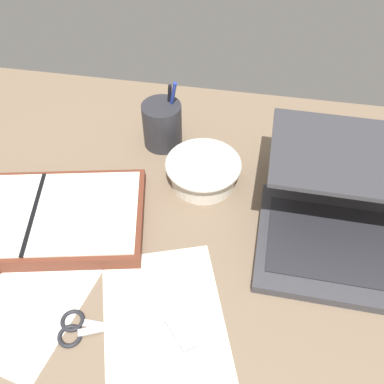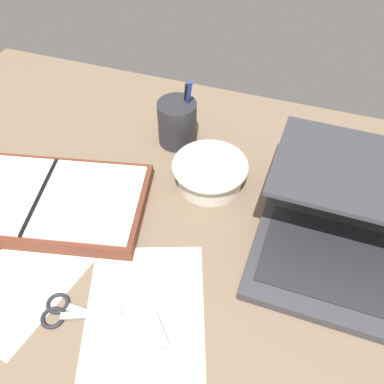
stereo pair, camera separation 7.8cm
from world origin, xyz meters
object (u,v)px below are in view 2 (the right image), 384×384
(laptop, at_px, (349,233))
(pen_cup, at_px, (177,122))
(scissors, at_px, (64,311))
(bowl, at_px, (210,172))
(planner, at_px, (42,201))

(laptop, bearing_deg, pen_cup, 154.02)
(pen_cup, distance_m, scissors, 0.47)
(scissors, bearing_deg, bowl, 57.30)
(bowl, relative_size, planner, 0.35)
(pen_cup, xyz_separation_m, planner, (-0.18, -0.27, -0.04))
(bowl, bearing_deg, planner, -150.58)
(laptop, distance_m, bowl, 0.29)
(laptop, height_order, scissors, laptop)
(pen_cup, bearing_deg, scissors, -93.54)
(bowl, xyz_separation_m, pen_cup, (-0.11, 0.11, 0.02))
(laptop, bearing_deg, planner, -171.30)
(laptop, xyz_separation_m, pen_cup, (-0.39, 0.20, -0.00))
(laptop, distance_m, pen_cup, 0.43)
(laptop, relative_size, planner, 0.80)
(bowl, bearing_deg, laptop, -17.54)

